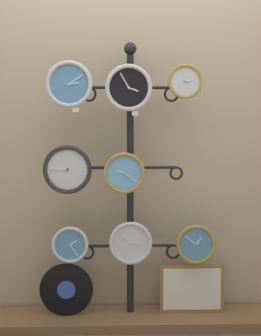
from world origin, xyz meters
TOP-DOWN VIEW (x-y plane):
  - shop_wall at (0.00, 0.57)m, footprint 4.40×0.04m
  - low_shelf at (0.00, 0.35)m, footprint 2.20×0.36m
  - display_stand at (-0.00, 0.41)m, footprint 0.71×0.36m
  - clock_top_left at (-0.39, 0.30)m, footprint 0.30×0.04m
  - clock_top_center at (-0.01, 0.30)m, footprint 0.30×0.04m
  - clock_top_right at (0.35, 0.32)m, footprint 0.22×0.04m
  - clock_middle_left at (-0.41, 0.31)m, footprint 0.32×0.04m
  - clock_middle_center at (-0.04, 0.31)m, footprint 0.27×0.04m
  - clock_bottom_left at (-0.40, 0.33)m, footprint 0.24×0.04m
  - clock_bottom_center at (0.00, 0.32)m, footprint 0.28×0.04m
  - clock_bottom_right at (0.43, 0.30)m, footprint 0.26×0.04m
  - vinyl_record at (-0.43, 0.34)m, footprint 0.36×0.01m
  - picture_frame at (0.42, 0.38)m, footprint 0.43×0.02m
  - price_tag_upper at (-0.35, 0.30)m, footprint 0.04×0.00m
  - price_tag_mid at (0.03, 0.30)m, footprint 0.04×0.00m

SIDE VIEW (x-z plane):
  - low_shelf at x=0.00m, z-range 0.00..0.06m
  - picture_frame at x=0.42m, z-range 0.06..0.39m
  - vinyl_record at x=-0.43m, z-range 0.06..0.42m
  - clock_bottom_left at x=-0.40m, z-range 0.42..0.67m
  - clock_bottom_right at x=0.43m, z-range 0.42..0.68m
  - clock_bottom_center at x=0.00m, z-range 0.41..0.70m
  - display_stand at x=0.00m, z-range -0.22..1.65m
  - clock_middle_center at x=-0.04m, z-range 0.88..1.15m
  - clock_middle_left at x=-0.41m, z-range 0.88..1.20m
  - shop_wall at x=0.00m, z-range 0.00..2.80m
  - price_tag_mid at x=0.03m, z-range 1.39..1.41m
  - price_tag_upper at x=-0.35m, z-range 1.41..1.44m
  - clock_top_center at x=-0.01m, z-range 1.41..1.71m
  - clock_top_left at x=-0.39m, z-range 1.43..1.73m
  - clock_top_right at x=0.35m, z-range 1.49..1.72m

